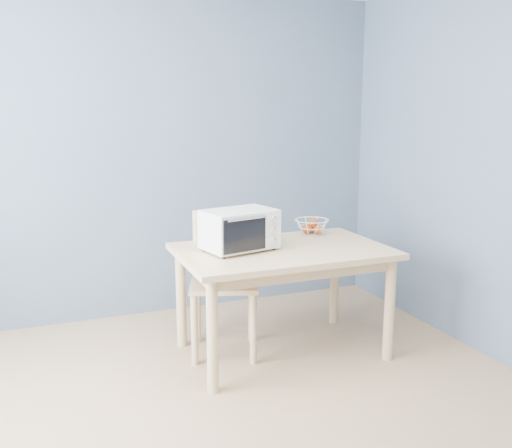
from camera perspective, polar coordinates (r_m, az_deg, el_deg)
name	(u,v)px	position (r m, az deg, el deg)	size (l,w,h in m)	color
room	(241,197)	(2.48, -1.47, 2.74)	(4.01, 4.51, 2.61)	#A5835B
dining_table	(283,263)	(3.88, 2.68, -3.88)	(1.40, 0.90, 0.75)	#E3B988
toaster_oven	(237,229)	(3.75, -1.90, -0.55)	(0.52, 0.43, 0.27)	silver
fruit_basket	(312,226)	(4.27, 5.58, -0.22)	(0.27, 0.27, 0.13)	white
dining_chair	(224,284)	(3.98, -3.21, -6.02)	(0.58, 0.58, 0.97)	#E3B988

